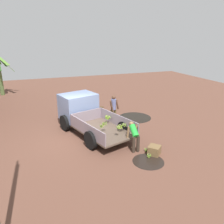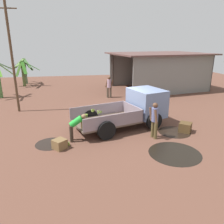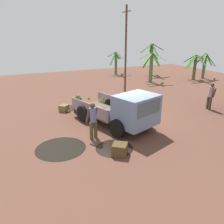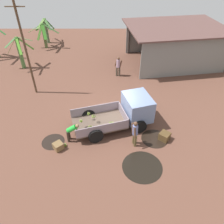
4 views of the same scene
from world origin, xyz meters
name	(u,v)px [view 1 (image 1 of 4)]	position (x,y,z in m)	size (l,w,h in m)	color
ground	(79,136)	(0.00, 0.00, 0.00)	(36.00, 36.00, 0.00)	brown
mud_patch_0	(135,117)	(1.45, -3.87, 0.00)	(2.05, 2.05, 0.01)	black
mud_patch_1	(100,116)	(2.38, -1.88, 0.00)	(1.54, 1.54, 0.01)	black
mud_patch_2	(148,161)	(-3.42, -2.13, 0.00)	(1.29, 1.29, 0.01)	black
cargo_truck	(83,111)	(0.97, -0.47, 0.97)	(5.00, 3.17, 1.83)	brown
person_foreground_visitor	(114,108)	(1.14, -2.33, 0.92)	(0.40, 0.66, 1.65)	brown
person_worker_loading	(134,135)	(-2.30, -2.01, 0.73)	(0.75, 0.60, 1.22)	#352A21
banana_bunch_on_ground_0	(149,155)	(-3.13, -2.32, 0.09)	(0.20, 0.20, 0.16)	#423C2B
banana_bunch_on_ground_1	(147,150)	(-2.69, -2.47, 0.10)	(0.22, 0.22, 0.19)	#4B4330
wooden_crate_0	(154,150)	(-3.00, -2.65, 0.20)	(0.48, 0.48, 0.40)	brown
wooden_crate_1	(98,111)	(2.91, -1.91, 0.23)	(0.54, 0.54, 0.45)	#4F391E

